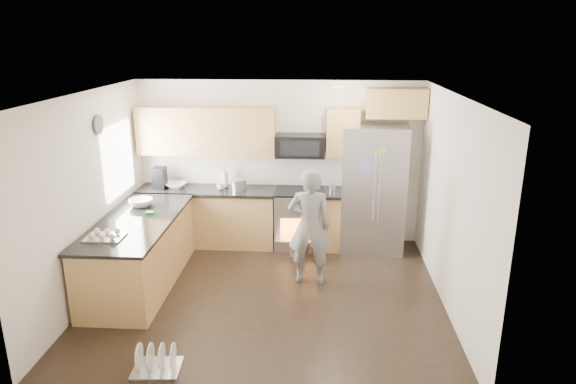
# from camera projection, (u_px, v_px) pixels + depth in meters

# --- Properties ---
(ground) EXTENTS (4.50, 4.50, 0.00)m
(ground) POSITION_uv_depth(u_px,v_px,m) (267.00, 295.00, 6.71)
(ground) COLOR black
(ground) RESTS_ON ground
(room_shell) EXTENTS (4.54, 4.04, 2.62)m
(room_shell) POSITION_uv_depth(u_px,v_px,m) (263.00, 171.00, 6.23)
(room_shell) COLOR white
(room_shell) RESTS_ON ground
(back_cabinet_run) EXTENTS (4.45, 0.64, 2.50)m
(back_cabinet_run) POSITION_uv_depth(u_px,v_px,m) (241.00, 186.00, 8.13)
(back_cabinet_run) COLOR #B28347
(back_cabinet_run) RESTS_ON ground
(peninsula) EXTENTS (0.96, 2.36, 1.03)m
(peninsula) POSITION_uv_depth(u_px,v_px,m) (139.00, 251.00, 6.91)
(peninsula) COLOR #B28347
(peninsula) RESTS_ON ground
(stove_range) EXTENTS (0.76, 0.97, 1.79)m
(stove_range) POSITION_uv_depth(u_px,v_px,m) (300.00, 206.00, 8.10)
(stove_range) COLOR #B7B7BC
(stove_range) RESTS_ON ground
(refrigerator) EXTENTS (1.02, 0.83, 1.97)m
(refrigerator) POSITION_uv_depth(u_px,v_px,m) (374.00, 188.00, 7.95)
(refrigerator) COLOR #B7B7BC
(refrigerator) RESTS_ON ground
(person) EXTENTS (0.60, 0.40, 1.61)m
(person) POSITION_uv_depth(u_px,v_px,m) (310.00, 227.00, 6.86)
(person) COLOR gray
(person) RESTS_ON ground
(dish_rack) EXTENTS (0.50, 0.41, 0.30)m
(dish_rack) POSITION_uv_depth(u_px,v_px,m) (157.00, 363.00, 5.20)
(dish_rack) COLOR #B7B7BC
(dish_rack) RESTS_ON ground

